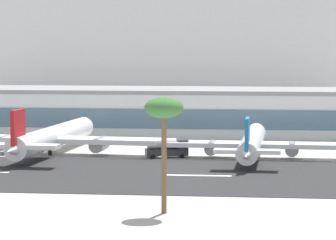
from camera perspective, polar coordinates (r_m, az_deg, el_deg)
The scene contains 9 objects.
ground_plane at distance 163.01m, azimuth 1.86°, elevation -3.41°, with size 1400.00×1400.00×0.00m, color #B2AFA8.
runway_strip at distance 162.16m, azimuth 1.83°, elevation -3.44°, with size 800.00×42.38×0.08m, color #262628.
runway_centreline_dash_4 at distance 162.15m, azimuth 1.81°, elevation -3.42°, with size 12.00×1.20×0.01m, color white.
terminal_building at distance 233.49m, azimuth 0.82°, elevation 0.55°, with size 179.90×23.69×11.43m.
distant_hotel_block at distance 348.44m, azimuth 0.29°, elevation 4.46°, with size 127.16×28.52×41.07m, color #BCBCC1.
airliner_red_tail_gate_1 at distance 192.39m, azimuth -7.25°, elevation -1.12°, with size 45.69×51.73×10.80m.
airliner_blue_tail_gate_2 at distance 185.25m, azimuth 5.15°, elevation -1.45°, with size 35.65×46.30×9.66m.
service_fuel_truck_1 at distance 186.46m, azimuth -0.08°, elevation -1.71°, with size 8.89×4.95×3.95m.
palm_tree_0 at distance 125.98m, azimuth -0.25°, elevation 0.49°, with size 5.33×5.33×16.00m.
Camera 1 is at (12.73, -160.76, 23.82)m, focal length 99.22 mm.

